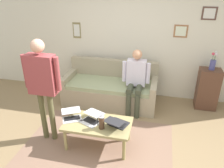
{
  "coord_description": "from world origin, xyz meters",
  "views": [
    {
      "loc": [
        -0.75,
        2.59,
        2.5
      ],
      "look_at": [
        0.05,
        -0.87,
        0.8
      ],
      "focal_mm": 35.56,
      "sensor_mm": 36.0,
      "label": 1
    }
  ],
  "objects": [
    {
      "name": "back_wall",
      "position": [
        -0.0,
        -2.2,
        1.35
      ],
      "size": [
        7.04,
        0.11,
        2.7
      ],
      "color": "silver",
      "rests_on": "ground_plane"
    },
    {
      "name": "person_standing",
      "position": [
        0.98,
        -0.16,
        1.11
      ],
      "size": [
        0.6,
        0.2,
        1.73
      ],
      "color": "brown",
      "rests_on": "ground_plane"
    },
    {
      "name": "french_press",
      "position": [
        0.02,
        -0.06,
        0.55
      ],
      "size": [
        0.11,
        0.09,
        0.25
      ],
      "color": "#4C3323",
      "rests_on": "coffee_table"
    },
    {
      "name": "person_seated",
      "position": [
        -0.31,
        -1.39,
        0.73
      ],
      "size": [
        0.55,
        0.51,
        1.28
      ],
      "color": "#404533",
      "rests_on": "ground_plane"
    },
    {
      "name": "area_rug",
      "position": [
        0.12,
        -0.07,
        0.0
      ],
      "size": [
        2.39,
        1.86,
        0.01
      ],
      "primitive_type": "cube",
      "color": "#8A6855",
      "rests_on": "ground_plane"
    },
    {
      "name": "coffee_table",
      "position": [
        0.12,
        -0.17,
        0.39
      ],
      "size": [
        1.06,
        0.59,
        0.44
      ],
      "color": "#9D8F5B",
      "rests_on": "ground_plane"
    },
    {
      "name": "side_shelf",
      "position": [
        -1.76,
        -1.84,
        0.43
      ],
      "size": [
        0.42,
        0.32,
        0.86
      ],
      "color": "brown",
      "rests_on": "ground_plane"
    },
    {
      "name": "flower_vase",
      "position": [
        -1.76,
        -1.84,
        1.01
      ],
      "size": [
        0.11,
        0.11,
        0.38
      ],
      "color": "#484989",
      "rests_on": "side_shelf"
    },
    {
      "name": "laptop_right",
      "position": [
        0.57,
        -0.21,
        0.48
      ],
      "size": [
        0.41,
        0.41,
        0.11
      ],
      "color": "silver",
      "rests_on": "coffee_table"
    },
    {
      "name": "laptop_center",
      "position": [
        0.23,
        -0.2,
        0.48
      ],
      "size": [
        0.4,
        0.41,
        0.13
      ],
      "color": "silver",
      "rests_on": "coffee_table"
    },
    {
      "name": "ground_plane",
      "position": [
        0.0,
        0.0,
        0.0
      ],
      "size": [
        7.68,
        7.68,
        0.0
      ],
      "primitive_type": "plane",
      "color": "#8D7350"
    },
    {
      "name": "laptop_left",
      "position": [
        -0.19,
        -0.18,
        0.48
      ],
      "size": [
        0.39,
        0.43,
        0.14
      ],
      "color": "#28282D",
      "rests_on": "coffee_table"
    },
    {
      "name": "couch",
      "position": [
        0.25,
        -1.62,
        0.31
      ],
      "size": [
        1.97,
        0.86,
        0.88
      ],
      "color": "tan",
      "rests_on": "ground_plane"
    }
  ]
}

